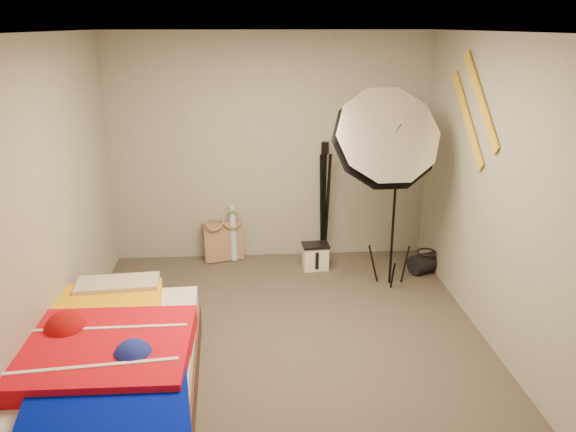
{
  "coord_description": "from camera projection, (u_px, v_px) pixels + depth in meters",
  "views": [
    {
      "loc": [
        -0.23,
        -4.07,
        2.55
      ],
      "look_at": [
        0.1,
        0.6,
        0.95
      ],
      "focal_mm": 35.0,
      "sensor_mm": 36.0,
      "label": 1
    }
  ],
  "objects": [
    {
      "name": "floor",
      "position": [
        281.0,
        347.0,
        4.68
      ],
      "size": [
        4.0,
        4.0,
        0.0
      ],
      "primitive_type": "plane",
      "color": "brown",
      "rests_on": "ground"
    },
    {
      "name": "ceiling",
      "position": [
        280.0,
        32.0,
        3.87
      ],
      "size": [
        4.0,
        4.0,
        0.0
      ],
      "primitive_type": "plane",
      "rotation": [
        3.14,
        0.0,
        0.0
      ],
      "color": "silver",
      "rests_on": "wall_back"
    },
    {
      "name": "wall_back",
      "position": [
        270.0,
        149.0,
        6.16
      ],
      "size": [
        3.5,
        0.0,
        3.5
      ],
      "primitive_type": "plane",
      "rotation": [
        1.57,
        0.0,
        0.0
      ],
      "color": "#9EA293",
      "rests_on": "floor"
    },
    {
      "name": "wall_front",
      "position": [
        307.0,
        347.0,
        2.39
      ],
      "size": [
        3.5,
        0.0,
        3.5
      ],
      "primitive_type": "plane",
      "rotation": [
        -1.57,
        0.0,
        0.0
      ],
      "color": "#9EA293",
      "rests_on": "floor"
    },
    {
      "name": "wall_left",
      "position": [
        45.0,
        210.0,
        4.16
      ],
      "size": [
        0.0,
        4.0,
        4.0
      ],
      "primitive_type": "plane",
      "rotation": [
        1.57,
        0.0,
        1.57
      ],
      "color": "#9EA293",
      "rests_on": "floor"
    },
    {
      "name": "wall_right",
      "position": [
        503.0,
        200.0,
        4.39
      ],
      "size": [
        0.0,
        4.0,
        4.0
      ],
      "primitive_type": "plane",
      "rotation": [
        1.57,
        0.0,
        -1.57
      ],
      "color": "#9EA293",
      "rests_on": "floor"
    },
    {
      "name": "tote_bag",
      "position": [
        223.0,
        241.0,
        6.37
      ],
      "size": [
        0.47,
        0.29,
        0.45
      ],
      "primitive_type": "cube",
      "rotation": [
        -0.14,
        0.0,
        0.25
      ],
      "color": "tan",
      "rests_on": "floor"
    },
    {
      "name": "wrapping_roll",
      "position": [
        233.0,
        233.0,
        6.34
      ],
      "size": [
        0.08,
        0.19,
        0.64
      ],
      "primitive_type": "cylinder",
      "rotation": [
        -0.17,
        0.0,
        0.06
      ],
      "color": "#55ABD6",
      "rests_on": "floor"
    },
    {
      "name": "camera_case",
      "position": [
        315.0,
        257.0,
        6.14
      ],
      "size": [
        0.28,
        0.21,
        0.27
      ],
      "primitive_type": "cube",
      "rotation": [
        0.0,
        0.0,
        0.06
      ],
      "color": "white",
      "rests_on": "floor"
    },
    {
      "name": "duffel_bag",
      "position": [
        426.0,
        263.0,
        6.06
      ],
      "size": [
        0.41,
        0.33,
        0.21
      ],
      "primitive_type": "cylinder",
      "rotation": [
        0.0,
        1.57,
        0.4
      ],
      "color": "black",
      "rests_on": "floor"
    },
    {
      "name": "wall_stripe_upper",
      "position": [
        481.0,
        100.0,
        4.73
      ],
      "size": [
        0.02,
        0.91,
        0.78
      ],
      "primitive_type": "cube",
      "rotation": [
        0.7,
        0.0,
        0.0
      ],
      "color": "gold",
      "rests_on": "wall_right"
    },
    {
      "name": "wall_stripe_lower",
      "position": [
        467.0,
        119.0,
        5.03
      ],
      "size": [
        0.02,
        0.91,
        0.78
      ],
      "primitive_type": "cube",
      "rotation": [
        0.7,
        0.0,
        0.0
      ],
      "color": "gold",
      "rests_on": "wall_right"
    },
    {
      "name": "bed",
      "position": [
        102.0,
        366.0,
        3.94
      ],
      "size": [
        1.46,
        2.11,
        0.55
      ],
      "color": "#482A22",
      "rests_on": "floor"
    },
    {
      "name": "photo_umbrella",
      "position": [
        384.0,
        141.0,
        5.22
      ],
      "size": [
        1.22,
        0.9,
        2.12
      ],
      "color": "black",
      "rests_on": "floor"
    },
    {
      "name": "camera_tripod",
      "position": [
        324.0,
        194.0,
        6.16
      ],
      "size": [
        0.09,
        0.09,
        1.36
      ],
      "color": "black",
      "rests_on": "floor"
    }
  ]
}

